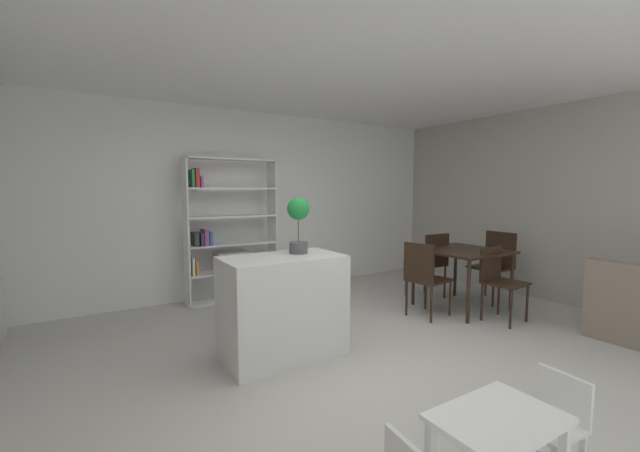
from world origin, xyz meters
The scene contains 14 objects.
ground_plane centered at (0.00, 0.00, 0.00)m, with size 9.56×9.56×0.00m, color beige.
ceiling_slab centered at (0.00, 0.00, 2.70)m, with size 6.95×5.77×0.06m.
back_partition centered at (0.00, 2.86, 1.34)m, with size 6.95×0.06×2.67m, color white.
right_partition_gray centered at (3.45, 0.00, 1.34)m, with size 0.06×5.77×2.67m, color #B2ADA3.
kitchen_island centered at (-0.53, 0.50, 0.47)m, with size 1.08×0.61×0.94m, color silver.
potted_plant_on_island centered at (-0.32, 0.58, 1.26)m, with size 0.21×0.21×0.53m.
open_bookshelf centered at (-0.37, 2.56, 0.89)m, with size 1.25×0.31×1.96m.
child_table centered at (-0.46, -1.61, 0.40)m, with size 0.60×0.42×0.49m.
child_chair_right centered at (0.02, -1.61, 0.32)m, with size 0.31×0.31×0.56m.
dining_table centered at (2.10, 0.62, 0.69)m, with size 0.96×0.99×0.77m.
dining_chair_island_side centered at (1.40, 0.61, 0.53)m, with size 0.51×0.47×0.91m.
dining_chair_window_side centered at (2.80, 0.62, 0.56)m, with size 0.46×0.47×0.95m.
dining_chair_near centered at (2.09, 0.10, 0.52)m, with size 0.46×0.44×0.85m.
dining_chair_far centered at (2.09, 1.14, 0.56)m, with size 0.45×0.45×0.93m.
Camera 1 is at (-2.06, -2.63, 1.54)m, focal length 21.81 mm.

